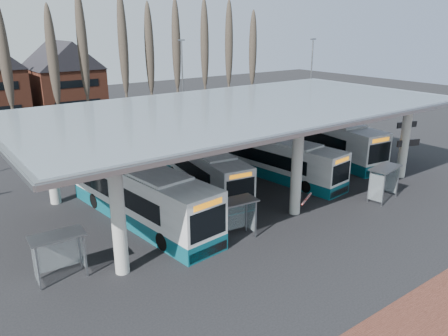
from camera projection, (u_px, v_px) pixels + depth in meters
ground at (324, 226)px, 26.58m from camera, size 140.00×140.00×0.00m
station_canopy at (243, 114)px, 30.90m from camera, size 32.00×16.00×6.34m
poplar_row at (103, 52)px, 49.01m from camera, size 45.10×1.10×14.50m
lamp_post_b at (183, 85)px, 48.14m from camera, size 0.80×0.16×10.17m
lamp_post_c at (311, 81)px, 51.47m from camera, size 0.80×0.16×10.17m
bus_0 at (140, 195)px, 27.02m from camera, size 4.12×13.10×3.58m
bus_1 at (203, 169)px, 32.59m from camera, size 3.92×11.29×3.08m
bus_2 at (278, 159)px, 34.78m from camera, size 3.71×11.59×3.17m
bus_3 at (324, 139)px, 40.15m from camera, size 4.23×13.01×3.55m
shelter_0 at (58, 246)px, 20.74m from camera, size 2.57×1.39×2.33m
shelter_1 at (234, 210)px, 24.69m from camera, size 2.66×1.55×2.35m
shelter_2 at (383, 176)px, 30.17m from camera, size 2.78×1.70×2.42m
info_sign_0 at (408, 146)px, 34.48m from camera, size 1.98×0.78×3.06m
info_sign_1 at (407, 127)px, 39.98m from camera, size 2.13×0.73×3.25m
barrier at (305, 199)px, 28.53m from camera, size 1.93×1.08×1.06m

